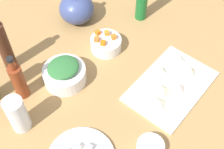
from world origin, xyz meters
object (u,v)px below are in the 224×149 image
(cutting_board, at_px, (171,86))
(drinking_glass_0, at_px, (17,114))
(bowl_greens, at_px, (65,75))
(bottle_0, at_px, (4,46))
(bowl_carrots, at_px, (106,44))
(bowl_small_side, at_px, (150,148))
(bottle_1, at_px, (18,81))
(teapot, at_px, (77,8))

(cutting_board, height_order, drinking_glass_0, drinking_glass_0)
(bowl_greens, relative_size, bottle_0, 0.63)
(bottle_0, height_order, drinking_glass_0, bottle_0)
(cutting_board, relative_size, bowl_greens, 2.11)
(bowl_carrots, height_order, bowl_small_side, bowl_carrots)
(bottle_0, bearing_deg, drinking_glass_0, -116.16)
(bowl_small_side, bearing_deg, bowl_greens, 91.44)
(bowl_carrots, bearing_deg, bowl_small_side, -116.86)
(cutting_board, distance_m, bowl_greens, 0.39)
(cutting_board, bearing_deg, bottle_1, 138.38)
(cutting_board, relative_size, bowl_small_side, 3.77)
(teapot, xyz_separation_m, drinking_glass_0, (-0.47, -0.26, 0.01))
(bowl_carrots, relative_size, bowl_small_side, 1.41)
(teapot, bearing_deg, drinking_glass_0, -151.16)
(teapot, relative_size, drinking_glass_0, 1.16)
(bowl_small_side, relative_size, bottle_1, 0.44)
(cutting_board, height_order, bowl_small_side, bowl_small_side)
(bowl_greens, relative_size, bowl_carrots, 1.27)
(bowl_greens, height_order, bowl_small_side, bowl_greens)
(bowl_greens, relative_size, bowl_small_side, 1.79)
(drinking_glass_0, bearing_deg, bottle_0, 63.84)
(bottle_1, bearing_deg, bowl_carrots, -7.80)
(teapot, bearing_deg, bowl_small_side, -111.19)
(bottle_0, distance_m, bottle_1, 0.15)
(teapot, xyz_separation_m, bottle_0, (-0.35, -0.01, 0.05))
(cutting_board, relative_size, bottle_1, 1.68)
(bowl_greens, height_order, bowl_carrots, bowl_greens)
(bowl_carrots, distance_m, drinking_glass_0, 0.45)
(bowl_small_side, bearing_deg, bowl_carrots, 63.14)
(bowl_greens, xyz_separation_m, bottle_0, (-0.10, 0.20, 0.08))
(bottle_0, bearing_deg, cutting_board, -54.67)
(bowl_greens, relative_size, teapot, 0.95)
(bowl_small_side, height_order, bottle_1, bottle_1)
(bowl_carrots, bearing_deg, bottle_0, 148.72)
(teapot, height_order, bottle_1, bottle_1)
(bottle_1, relative_size, drinking_glass_0, 1.38)
(bowl_carrots, height_order, drinking_glass_0, drinking_glass_0)
(bowl_greens, xyz_separation_m, bowl_carrots, (0.22, 0.01, -0.01))
(bowl_carrots, xyz_separation_m, bottle_0, (-0.32, 0.19, 0.08))
(bowl_carrots, xyz_separation_m, teapot, (0.03, 0.21, 0.04))
(teapot, distance_m, drinking_glass_0, 0.54)
(bottle_1, xyz_separation_m, drinking_glass_0, (-0.08, -0.10, -0.01))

